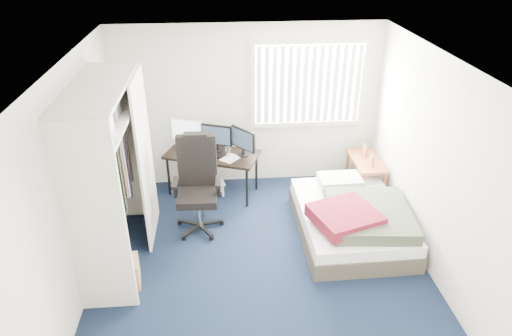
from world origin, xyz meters
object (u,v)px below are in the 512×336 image
object	(u,v)px
desk	(213,150)
nightstand	(366,164)
office_chair	(198,194)
bed	(352,219)

from	to	relation	value
desk	nightstand	bearing A→B (deg)	-5.69
office_chair	nightstand	xyz separation A→B (m)	(2.51, 0.67, -0.00)
office_chair	nightstand	size ratio (longest dim) A/B	1.58
office_chair	bed	distance (m)	2.08
desk	nightstand	world-z (taller)	desk
desk	nightstand	xyz separation A→B (m)	(2.31, -0.23, -0.21)
desk	bed	distance (m)	2.29
office_chair	bed	world-z (taller)	office_chair
office_chair	desk	bearing A→B (deg)	77.30
nightstand	desk	bearing A→B (deg)	174.31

